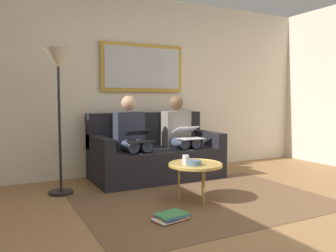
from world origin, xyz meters
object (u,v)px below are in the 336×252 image
bowl (194,163)px  person_right (132,136)px  laptop_white (188,133)px  couch (154,155)px  framed_mirror (143,68)px  laptop_black (139,137)px  cup (186,159)px  person_left (179,133)px  magazine_stack (170,217)px  standing_lamp (58,74)px  coffee_table (195,165)px

bowl → person_right: person_right is taller
person_right → laptop_white: bearing=162.2°
couch → bowl: size_ratio=10.95×
couch → framed_mirror: bearing=-90.0°
laptop_white → laptop_black: laptop_white is taller
framed_mirror → bowl: bearing=85.4°
couch → cup: (0.16, 1.14, 0.14)m
cup → laptop_white: laptop_white is taller
person_left → framed_mirror: bearing=-51.5°
couch → person_right: size_ratio=1.52×
person_left → person_right: same height
person_left → magazine_stack: person_left is taller
cup → magazine_stack: cup is taller
laptop_black → cup: bearing=103.7°
cup → magazine_stack: 0.76m
couch → person_right: person_right is taller
bowl → magazine_stack: 0.69m
bowl → standing_lamp: standing_lamp is taller
cup → standing_lamp: standing_lamp is taller
bowl → standing_lamp: size_ratio=0.10×
person_right → laptop_black: person_right is taller
couch → standing_lamp: bearing=11.5°
framed_mirror → standing_lamp: framed_mirror is taller
framed_mirror → cup: framed_mirror is taller
couch → framed_mirror: 1.30m
cup → bowl: cup is taller
cup → person_right: size_ratio=0.08×
cup → person_left: bearing=-115.9°
laptop_black → framed_mirror: bearing=-117.4°
couch → laptop_white: couch is taller
framed_mirror → laptop_black: 1.22m
magazine_stack → framed_mirror: bearing=-106.4°
laptop_white → bowl: bearing=63.0°
framed_mirror → person_right: framed_mirror is taller
laptop_black → standing_lamp: standing_lamp is taller
laptop_black → person_right: bearing=-90.0°
person_right → standing_lamp: standing_lamp is taller
coffee_table → person_left: size_ratio=0.51×
cup → person_right: 1.11m
person_left → standing_lamp: size_ratio=0.69×
laptop_black → magazine_stack: 1.44m
coffee_table → bowl: (0.05, 0.06, 0.04)m
framed_mirror → person_left: framed_mirror is taller
couch → bowl: couch is taller
bowl → laptop_white: (-0.50, -0.97, 0.20)m
framed_mirror → laptop_black: size_ratio=3.83×
cup → framed_mirror: bearing=-95.9°
laptop_white → person_right: person_right is taller
laptop_white → person_right: bearing=-17.8°
framed_mirror → laptop_white: bearing=117.7°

